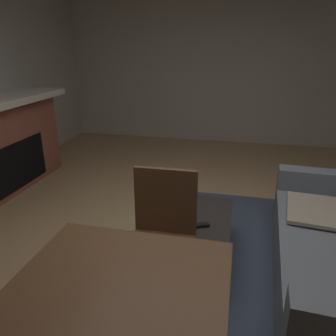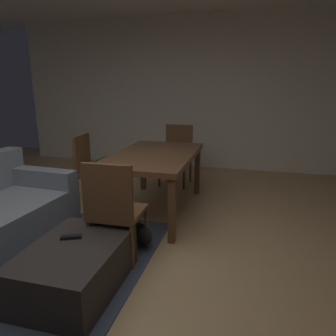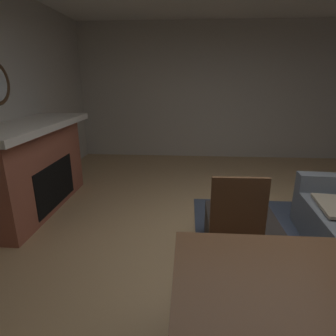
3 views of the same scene
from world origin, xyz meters
The scene contains 8 objects.
floor centered at (0.00, 0.00, 0.00)m, with size 9.32×9.32×0.00m, color tan.
wall_left centered at (-3.88, 0.00, 1.38)m, with size 0.12×6.35×2.76m, color beige.
area_rug centered at (-0.13, 0.48, 0.01)m, with size 2.60×2.00×0.01m, color #3D475B.
fireplace centered at (-1.01, -2.60, 0.58)m, with size 2.05×0.76×1.14m.
ottoman_coffee_table centered at (-0.13, -0.09, 0.18)m, with size 0.93×0.66×0.37m, color #2D2826.
tv_remote centered at (-0.03, -0.01, 0.38)m, with size 0.05×0.16×0.02m, color black.
dining_chair_west centered at (0.32, -0.22, 0.52)m, with size 0.45×0.45×0.93m.
small_dog centered at (0.65, -0.29, 0.16)m, with size 0.42×0.46×0.27m.
Camera 3 is at (2.21, -0.64, 1.63)m, focal length 29.62 mm.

